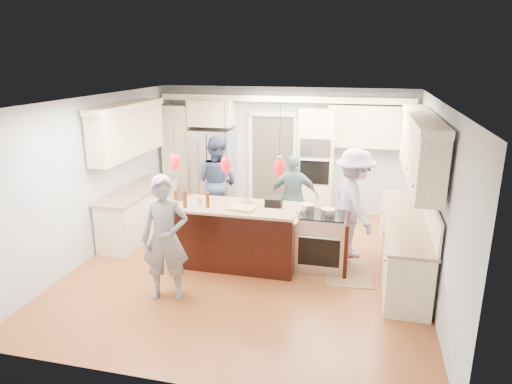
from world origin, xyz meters
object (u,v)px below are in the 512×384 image
refrigerator (212,170)px  person_bar_end (165,238)px  kitchen_island (238,234)px  person_far_left (217,182)px  island_range (323,241)px

refrigerator → person_bar_end: refrigerator is taller
kitchen_island → person_far_left: bearing=119.2°
refrigerator → kitchen_island: size_ratio=0.86×
person_bar_end → refrigerator: bearing=84.6°
refrigerator → island_range: bearing=-42.6°
refrigerator → island_range: 3.71m
refrigerator → person_far_left: size_ratio=0.98×
refrigerator → kitchen_island: 2.91m
island_range → person_far_left: person_far_left is taller
kitchen_island → island_range: kitchen_island is taller
kitchen_island → island_range: 1.41m
island_range → person_far_left: (-2.26, 1.45, 0.46)m
person_bar_end → person_far_left: bearing=79.2°
island_range → person_bar_end: (-2.06, -1.46, 0.44)m
kitchen_island → island_range: size_ratio=2.28×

